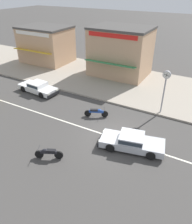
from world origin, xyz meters
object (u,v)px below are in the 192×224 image
at_px(motorcycle_1, 48,153).
at_px(shopfront_corner_warung, 121,51).
at_px(sedan_white_5, 38,87).
at_px(shopfront_mid_block, 46,44).
at_px(street_clock, 165,82).
at_px(sedan_silver_2, 132,141).
at_px(motorcycle_0, 96,112).

bearing_deg(motorcycle_1, shopfront_corner_warung, 97.66).
bearing_deg(sedan_white_5, shopfront_mid_block, 124.28).
distance_m(motorcycle_1, street_clock, 10.46).
bearing_deg(shopfront_corner_warung, motorcycle_1, -82.34).
xyz_separation_m(sedan_silver_2, motorcycle_1, (-4.19, -3.52, -0.11)).
xyz_separation_m(sedan_white_5, shopfront_corner_warung, (5.23, 8.51, 2.33)).
bearing_deg(sedan_white_5, street_clock, 8.93).
bearing_deg(street_clock, motorcycle_0, -145.06).
distance_m(sedan_white_5, shopfront_mid_block, 10.08).
xyz_separation_m(motorcycle_0, motorcycle_1, (-0.18, -5.87, -0.00)).
relative_size(sedan_white_5, shopfront_corner_warung, 0.67).
relative_size(motorcycle_1, shopfront_mid_block, 0.26).
distance_m(sedan_white_5, motorcycle_1, 10.23).
bearing_deg(shopfront_corner_warung, street_clock, -44.21).
bearing_deg(shopfront_corner_warung, sedan_white_5, -121.59).
bearing_deg(motorcycle_0, shopfront_mid_block, 144.21).
bearing_deg(sedan_silver_2, motorcycle_1, -139.94).
relative_size(sedan_white_5, street_clock, 1.20).
height_order(motorcycle_0, shopfront_corner_warung, shopfront_corner_warung).
bearing_deg(motorcycle_0, motorcycle_1, -91.80).
height_order(sedan_silver_2, street_clock, street_clock).
relative_size(sedan_white_5, shopfront_mid_block, 0.68).
distance_m(shopfront_corner_warung, shopfront_mid_block, 10.81).
relative_size(sedan_white_5, motorcycle_1, 2.63).
xyz_separation_m(sedan_silver_2, shopfront_corner_warung, (-6.29, 12.12, 2.33)).
xyz_separation_m(sedan_white_5, shopfront_mid_block, (-5.57, 8.17, 1.94)).
distance_m(motorcycle_0, shopfront_corner_warung, 10.32).
xyz_separation_m(sedan_silver_2, motorcycle_0, (-4.00, 2.35, -0.11)).
height_order(sedan_silver_2, sedan_white_5, same).
height_order(sedan_silver_2, motorcycle_1, sedan_silver_2).
height_order(sedan_white_5, shopfront_corner_warung, shopfront_corner_warung).
relative_size(shopfront_corner_warung, shopfront_mid_block, 1.02).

